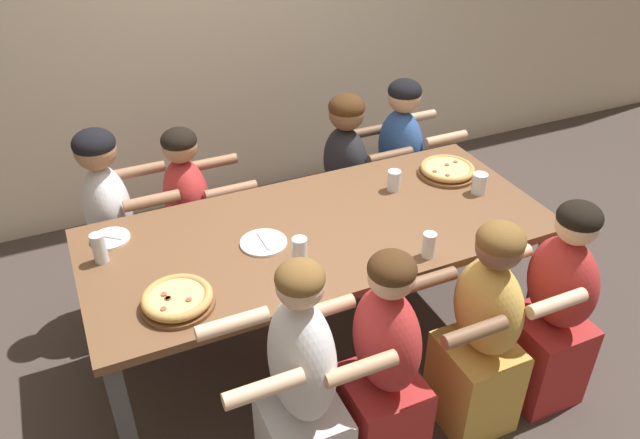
{
  "coord_description": "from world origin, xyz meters",
  "views": [
    {
      "loc": [
        -1.01,
        -2.24,
        2.45
      ],
      "look_at": [
        0.0,
        0.0,
        0.84
      ],
      "focal_mm": 35.0,
      "sensor_mm": 36.0,
      "label": 1
    }
  ],
  "objects": [
    {
      "name": "dining_table",
      "position": [
        0.0,
        0.0,
        0.71
      ],
      "size": [
        2.22,
        0.98,
        0.79
      ],
      "color": "brown",
      "rests_on": "ground"
    },
    {
      "name": "diner_near_right",
      "position": [
        0.86,
        -0.71,
        0.5
      ],
      "size": [
        0.51,
        0.4,
        1.1
      ],
      "rotation": [
        0.0,
        0.0,
        1.57
      ],
      "color": "#B22D2D",
      "rests_on": "ground"
    },
    {
      "name": "diner_far_left",
      "position": [
        -0.89,
        0.71,
        0.54
      ],
      "size": [
        0.51,
        0.4,
        1.17
      ],
      "rotation": [
        0.0,
        0.0,
        -1.57
      ],
      "color": "silver",
      "rests_on": "ground"
    },
    {
      "name": "empty_plate_a",
      "position": [
        -0.93,
        0.32,
        0.79
      ],
      "size": [
        0.18,
        0.18,
        0.02
      ],
      "color": "white",
      "rests_on": "dining_table"
    },
    {
      "name": "diner_far_midleft",
      "position": [
        -0.48,
        0.71,
        0.5
      ],
      "size": [
        0.51,
        0.4,
        1.1
      ],
      "rotation": [
        0.0,
        0.0,
        -1.57
      ],
      "color": "#B22D2D",
      "rests_on": "ground"
    },
    {
      "name": "pizza_board_main",
      "position": [
        -0.75,
        -0.27,
        0.82
      ],
      "size": [
        0.3,
        0.3,
        0.06
      ],
      "color": "brown",
      "rests_on": "dining_table"
    },
    {
      "name": "drinking_glass_a",
      "position": [
        0.89,
        -0.04,
        0.84
      ],
      "size": [
        0.08,
        0.08,
        0.11
      ],
      "color": "silver",
      "rests_on": "dining_table"
    },
    {
      "name": "drinking_glass_c",
      "position": [
        -0.99,
        0.16,
        0.86
      ],
      "size": [
        0.06,
        0.06,
        0.14
      ],
      "color": "silver",
      "rests_on": "dining_table"
    },
    {
      "name": "diner_far_right",
      "position": [
        0.87,
        0.71,
        0.53
      ],
      "size": [
        0.51,
        0.4,
        1.15
      ],
      "rotation": [
        0.0,
        0.0,
        -1.57
      ],
      "color": "#2D5193",
      "rests_on": "ground"
    },
    {
      "name": "diner_near_center",
      "position": [
        -0.04,
        -0.71,
        0.51
      ],
      "size": [
        0.51,
        0.4,
        1.12
      ],
      "rotation": [
        0.0,
        0.0,
        1.57
      ],
      "color": "#B22D2D",
      "rests_on": "ground"
    },
    {
      "name": "diner_near_midright",
      "position": [
        0.46,
        -0.71,
        0.51
      ],
      "size": [
        0.51,
        0.4,
        1.11
      ],
      "rotation": [
        0.0,
        0.0,
        1.57
      ],
      "color": "gold",
      "rests_on": "ground"
    },
    {
      "name": "diner_near_midleft",
      "position": [
        -0.4,
        -0.71,
        0.54
      ],
      "size": [
        0.51,
        0.4,
        1.19
      ],
      "rotation": [
        0.0,
        0.0,
        1.57
      ],
      "color": "silver",
      "rests_on": "ground"
    },
    {
      "name": "drinking_glass_d",
      "position": [
        -0.19,
        -0.21,
        0.85
      ],
      "size": [
        0.07,
        0.07,
        0.13
      ],
      "color": "silver",
      "rests_on": "dining_table"
    },
    {
      "name": "empty_plate_b",
      "position": [
        -0.29,
        -0.01,
        0.79
      ],
      "size": [
        0.22,
        0.22,
        0.02
      ],
      "color": "white",
      "rests_on": "dining_table"
    },
    {
      "name": "pizza_board_second",
      "position": [
        0.85,
        0.19,
        0.81
      ],
      "size": [
        0.32,
        0.32,
        0.05
      ],
      "color": "brown",
      "rests_on": "dining_table"
    },
    {
      "name": "diner_far_midright",
      "position": [
        0.49,
        0.71,
        0.52
      ],
      "size": [
        0.51,
        0.4,
        1.12
      ],
      "rotation": [
        0.0,
        0.0,
        -1.57
      ],
      "color": "#232328",
      "rests_on": "ground"
    },
    {
      "name": "ground_plane",
      "position": [
        0.0,
        0.0,
        0.0
      ],
      "size": [
        18.0,
        18.0,
        0.0
      ],
      "primitive_type": "plane",
      "color": "#423833",
      "rests_on": "ground"
    },
    {
      "name": "drinking_glass_b",
      "position": [
        0.5,
        0.17,
        0.83
      ],
      "size": [
        0.07,
        0.07,
        0.11
      ],
      "color": "silver",
      "rests_on": "dining_table"
    },
    {
      "name": "drinking_glass_e",
      "position": [
        0.35,
        -0.4,
        0.84
      ],
      "size": [
        0.06,
        0.06,
        0.12
      ],
      "color": "silver",
      "rests_on": "dining_table"
    }
  ]
}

